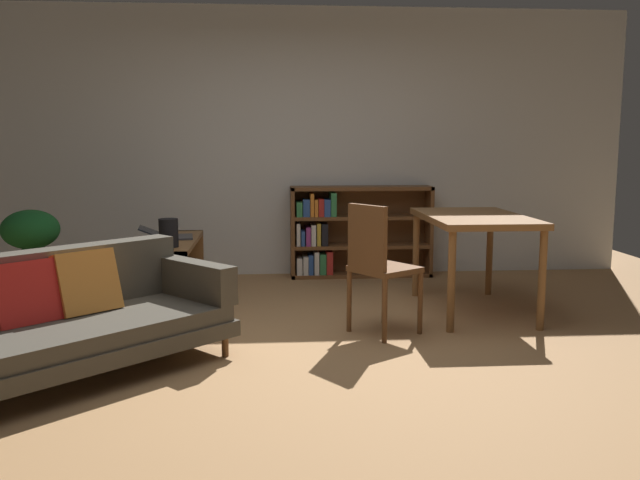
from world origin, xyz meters
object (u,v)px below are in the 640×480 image
object	(u,v)px
fabric_couch	(65,316)
dining_chair_near	(378,262)
media_console	(175,273)
potted_floor_plant	(31,247)
open_laptop	(169,235)
bookshelf	(349,232)
dining_table	(474,226)
desk_speaker	(169,233)

from	to	relation	value
fabric_couch	dining_chair_near	world-z (taller)	dining_chair_near
media_console	potted_floor_plant	distance (m)	1.13
dining_chair_near	open_laptop	bearing A→B (deg)	144.94
dining_chair_near	bookshelf	size ratio (longest dim) A/B	0.65
fabric_couch	open_laptop	world-z (taller)	fabric_couch
fabric_couch	media_console	size ratio (longest dim) A/B	1.50
dining_table	desk_speaker	bearing A→B (deg)	179.24
potted_floor_plant	open_laptop	bearing A→B (deg)	20.07
potted_floor_plant	media_console	bearing A→B (deg)	13.34
desk_speaker	dining_chair_near	bearing A→B (deg)	-22.38
desk_speaker	open_laptop	bearing A→B (deg)	98.23
desk_speaker	dining_table	bearing A→B (deg)	-0.76
potted_floor_plant	dining_table	distance (m)	3.50
fabric_couch	potted_floor_plant	world-z (taller)	potted_floor_plant
open_laptop	dining_table	size ratio (longest dim) A/B	0.38
open_laptop	desk_speaker	world-z (taller)	desk_speaker
desk_speaker	bookshelf	size ratio (longest dim) A/B	0.15
desk_speaker	media_console	bearing A→B (deg)	92.70
dining_table	fabric_couch	bearing A→B (deg)	-156.05
media_console	open_laptop	distance (m)	0.33
dining_table	bookshelf	bearing A→B (deg)	117.54
desk_speaker	dining_table	xyz separation A→B (m)	(2.41, -0.03, 0.04)
dining_table	open_laptop	bearing A→B (deg)	167.97
fabric_couch	dining_chair_near	distance (m)	2.08
media_console	open_laptop	bearing A→B (deg)	114.75
media_console	bookshelf	distance (m)	1.99
media_console	bookshelf	bearing A→B (deg)	35.30
fabric_couch	bookshelf	size ratio (longest dim) A/B	1.34
potted_floor_plant	bookshelf	distance (m)	3.02
fabric_couch	dining_table	world-z (taller)	dining_table
dining_chair_near	bookshelf	bearing A→B (deg)	88.41
media_console	dining_table	world-z (taller)	dining_table
potted_floor_plant	dining_chair_near	distance (m)	2.73
open_laptop	dining_chair_near	world-z (taller)	dining_chair_near
dining_table	dining_chair_near	size ratio (longest dim) A/B	1.35
media_console	bookshelf	world-z (taller)	bookshelf
fabric_couch	open_laptop	bearing A→B (deg)	78.73
open_laptop	desk_speaker	xyz separation A→B (m)	(0.07, -0.50, 0.09)
open_laptop	dining_chair_near	size ratio (longest dim) A/B	0.51
bookshelf	potted_floor_plant	bearing A→B (deg)	-152.49
desk_speaker	potted_floor_plant	xyz separation A→B (m)	(-1.08, 0.13, -0.11)
fabric_couch	dining_table	bearing A→B (deg)	23.95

